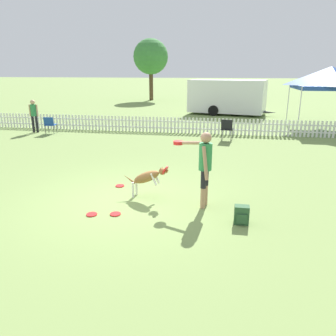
% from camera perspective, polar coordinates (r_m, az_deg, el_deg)
% --- Properties ---
extents(ground_plane, '(240.00, 240.00, 0.00)m').
position_cam_1_polar(ground_plane, '(7.73, -6.95, -5.62)').
color(ground_plane, olive).
extents(handler_person, '(0.92, 0.80, 1.67)m').
position_cam_1_polar(handler_person, '(7.07, 6.21, 1.29)').
color(handler_person, tan).
rests_on(handler_person, ground_plane).
extents(leaping_dog, '(1.16, 0.41, 0.84)m').
position_cam_1_polar(leaping_dog, '(7.65, -3.56, -1.59)').
color(leaping_dog, olive).
rests_on(leaping_dog, ground_plane).
extents(frisbee_near_handler, '(0.23, 0.23, 0.02)m').
position_cam_1_polar(frisbee_near_handler, '(8.66, -8.39, -3.09)').
color(frisbee_near_handler, red).
rests_on(frisbee_near_handler, ground_plane).
extents(frisbee_near_dog, '(0.23, 0.23, 0.02)m').
position_cam_1_polar(frisbee_near_dog, '(7.12, -13.14, -7.87)').
color(frisbee_near_dog, red).
rests_on(frisbee_near_dog, ground_plane).
extents(frisbee_midfield, '(0.23, 0.23, 0.02)m').
position_cam_1_polar(frisbee_midfield, '(7.04, -9.15, -7.92)').
color(frisbee_midfield, red).
rests_on(frisbee_midfield, ground_plane).
extents(backpack_on_grass, '(0.29, 0.23, 0.37)m').
position_cam_1_polar(backpack_on_grass, '(6.66, 12.69, -7.99)').
color(backpack_on_grass, '#2D5633').
rests_on(backpack_on_grass, ground_plane).
extents(picket_fence, '(24.10, 0.04, 0.75)m').
position_cam_1_polar(picket_fence, '(15.82, 2.15, 7.46)').
color(picket_fence, white).
rests_on(picket_fence, ground_plane).
extents(folding_chair_blue_left, '(0.52, 0.54, 0.81)m').
position_cam_1_polar(folding_chair_blue_left, '(16.57, -19.89, 7.27)').
color(folding_chair_blue_left, '#333338').
rests_on(folding_chair_blue_left, ground_plane).
extents(folding_chair_center, '(0.54, 0.56, 0.92)m').
position_cam_1_polar(folding_chair_center, '(14.28, 10.24, 6.92)').
color(folding_chair_center, '#333338').
rests_on(folding_chair_center, ground_plane).
extents(canopy_tent_main, '(3.24, 3.24, 3.09)m').
position_cam_1_polar(canopy_tent_main, '(18.53, 26.43, 13.88)').
color(canopy_tent_main, silver).
rests_on(canopy_tent_main, ground_plane).
extents(spectator_standing, '(0.41, 0.27, 1.56)m').
position_cam_1_polar(spectator_standing, '(17.13, -22.34, 8.85)').
color(spectator_standing, black).
rests_on(spectator_standing, ground_plane).
extents(equipment_trailer, '(5.88, 3.34, 2.28)m').
position_cam_1_polar(equipment_trailer, '(23.01, 10.27, 12.21)').
color(equipment_trailer, white).
rests_on(equipment_trailer, ground_plane).
extents(tree_left_grove, '(3.36, 3.36, 5.82)m').
position_cam_1_polar(tree_left_grove, '(33.46, -3.02, 18.76)').
color(tree_left_grove, '#4C3823').
rests_on(tree_left_grove, ground_plane).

